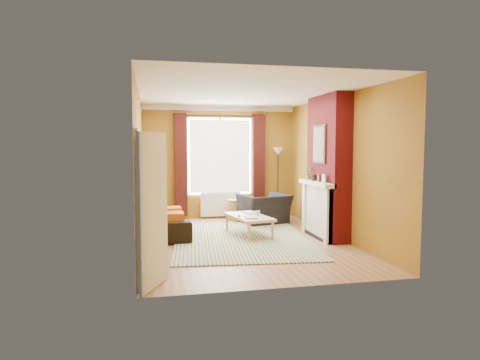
{
  "coord_description": "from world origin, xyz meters",
  "views": [
    {
      "loc": [
        -1.71,
        -7.87,
        1.83
      ],
      "look_at": [
        0.0,
        0.25,
        1.15
      ],
      "focal_mm": 32.0,
      "sensor_mm": 36.0,
      "label": 1
    }
  ],
  "objects_px": {
    "floor_lamp": "(278,162)",
    "sofa": "(166,220)",
    "wicker_stool": "(235,210)",
    "coffee_table": "(249,218)",
    "armchair": "(264,209)"
  },
  "relations": [
    {
      "from": "armchair",
      "to": "floor_lamp",
      "type": "bearing_deg",
      "value": -141.67
    },
    {
      "from": "armchair",
      "to": "sofa",
      "type": "bearing_deg",
      "value": 5.73
    },
    {
      "from": "sofa",
      "to": "floor_lamp",
      "type": "xyz_separation_m",
      "value": [
        2.85,
        1.51,
        1.11
      ]
    },
    {
      "from": "coffee_table",
      "to": "floor_lamp",
      "type": "relative_size",
      "value": 0.76
    },
    {
      "from": "floor_lamp",
      "to": "sofa",
      "type": "bearing_deg",
      "value": -152.04
    },
    {
      "from": "armchair",
      "to": "floor_lamp",
      "type": "relative_size",
      "value": 0.59
    },
    {
      "from": "armchair",
      "to": "wicker_stool",
      "type": "height_order",
      "value": "armchair"
    },
    {
      "from": "coffee_table",
      "to": "sofa",
      "type": "bearing_deg",
      "value": 152.27
    },
    {
      "from": "sofa",
      "to": "floor_lamp",
      "type": "distance_m",
      "value": 3.41
    },
    {
      "from": "wicker_stool",
      "to": "floor_lamp",
      "type": "distance_m",
      "value": 1.6
    },
    {
      "from": "sofa",
      "to": "floor_lamp",
      "type": "relative_size",
      "value": 1.14
    },
    {
      "from": "armchair",
      "to": "wicker_stool",
      "type": "xyz_separation_m",
      "value": [
        -0.57,
        0.6,
        -0.09
      ]
    },
    {
      "from": "sofa",
      "to": "coffee_table",
      "type": "bearing_deg",
      "value": -109.74
    },
    {
      "from": "wicker_stool",
      "to": "floor_lamp",
      "type": "height_order",
      "value": "floor_lamp"
    },
    {
      "from": "armchair",
      "to": "floor_lamp",
      "type": "height_order",
      "value": "floor_lamp"
    }
  ]
}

